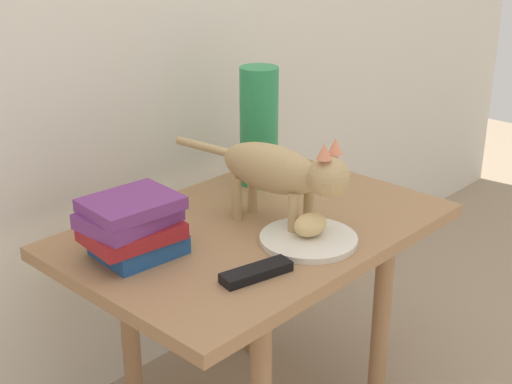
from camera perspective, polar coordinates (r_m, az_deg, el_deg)
The scene contains 7 objects.
side_table at distance 1.66m, azimuth 0.00°, elevation -4.88°, with size 0.86×0.58×0.55m.
plate at distance 1.55m, azimuth 4.22°, elevation -3.80°, with size 0.21×0.21×0.01m, color silver.
bread_roll at distance 1.54m, azimuth 4.36°, elevation -2.63°, with size 0.08×0.06×0.05m, color #E0BC7A.
cat at distance 1.58m, azimuth 2.05°, elevation 1.67°, with size 0.12×0.48×0.23m.
book_stack at distance 1.48m, azimuth -9.81°, elevation -2.73°, with size 0.21×0.16×0.13m.
green_vase at distance 1.82m, azimuth 0.24°, elevation 5.24°, with size 0.10×0.10×0.31m, color #288C51.
tv_remote at distance 1.41m, azimuth 0.03°, elevation -6.44°, with size 0.15×0.04×0.02m, color black.
Camera 1 is at (-1.08, -1.02, 1.23)m, focal length 50.00 mm.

